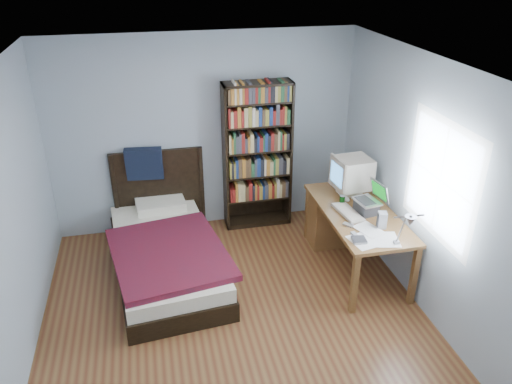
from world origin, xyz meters
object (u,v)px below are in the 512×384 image
soda_can (342,200)px  desk (342,217)px  laptop (368,204)px  bed (166,249)px  keyboard (348,212)px  desk_lamp (409,223)px  crt_monitor (352,174)px  bookshelf (257,156)px  speaker (382,220)px

soda_can → desk: bearing=63.9°
laptop → bed: bearing=167.4°
keyboard → bed: bed is taller
desk_lamp → soda_can: size_ratio=5.14×
laptop → crt_monitor: bearing=90.7°
keyboard → bookshelf: (-0.73, 1.29, 0.21)m
crt_monitor → bookshelf: (-0.94, 0.83, -0.03)m
desk_lamp → laptop: bearing=84.6°
bookshelf → bed: 1.66m
desk → keyboard: size_ratio=3.56×
laptop → bed: size_ratio=0.16×
crt_monitor → laptop: bearing=-89.3°
bed → laptop: bearing=-12.6°
desk_lamp → desk: bearing=89.6°
speaker → bookshelf: bearing=135.6°
laptop → keyboard: laptop is taller
crt_monitor → bed: crt_monitor is taller
bed → speaker: bearing=-20.5°
crt_monitor → bed: (-2.20, 0.01, -0.74)m
keyboard → desk_lamp: bearing=-90.6°
speaker → laptop: bearing=106.9°
crt_monitor → speaker: size_ratio=2.59×
bed → crt_monitor: bearing=-0.3°
desk → desk_lamp: size_ratio=2.93×
desk_lamp → speaker: (0.10, 0.66, -0.35)m
desk_lamp → soda_can: 1.30m
speaker → bookshelf: bookshelf is taller
bookshelf → desk: bearing=-43.8°
desk → soda_can: bearing=-116.1°
laptop → desk_lamp: 1.05m
desk_lamp → speaker: desk_lamp is taller
laptop → soda_can: laptop is taller
laptop → desk: bearing=99.9°
desk → desk_lamp: bearing=-90.4°
desk → soda_can: 0.45m
desk_lamp → keyboard: bearing=97.0°
bookshelf → bed: size_ratio=0.84×
soda_can → desk_lamp: bearing=-85.0°
crt_monitor → laptop: size_ratio=1.27×
crt_monitor → laptop: (0.01, -0.48, -0.16)m
crt_monitor → keyboard: 0.56m
desk_lamp → bookshelf: bearing=110.3°
laptop → speaker: laptop is taller
crt_monitor → bed: 2.32m
soda_can → bed: (-2.01, 0.25, -0.53)m
laptop → bookshelf: 1.62m
desk_lamp → soda_can: (-0.11, 1.23, -0.39)m
keyboard → soda_can: bearing=78.2°
laptop → keyboard: 0.24m
desk → laptop: size_ratio=4.45×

